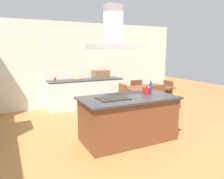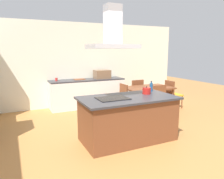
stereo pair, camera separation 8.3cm
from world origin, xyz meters
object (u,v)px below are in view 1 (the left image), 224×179
at_px(coffee_mug_red, 55,79).
at_px(dining_table, 147,90).
at_px(chair_facing_back_wall, 134,91).
at_px(tea_kettle, 147,91).
at_px(olive_oil_bottle, 151,87).
at_px(cooktop, 113,98).
at_px(countertop_microwave, 101,74).
at_px(cutting_board, 78,79).
at_px(chair_at_left_end, 119,98).
at_px(range_hood, 113,35).
at_px(chair_facing_island, 161,99).
at_px(chair_at_right_end, 170,92).

xyz_separation_m(coffee_mug_red, dining_table, (2.38, -1.41, -0.28)).
bearing_deg(chair_facing_back_wall, tea_kettle, -116.09).
distance_m(tea_kettle, olive_oil_bottle, 0.35).
distance_m(cooktop, countertop_microwave, 3.05).
height_order(tea_kettle, cutting_board, tea_kettle).
bearing_deg(chair_at_left_end, tea_kettle, -94.66).
distance_m(coffee_mug_red, range_hood, 3.21).
bearing_deg(olive_oil_bottle, chair_at_left_end, 96.99).
height_order(tea_kettle, olive_oil_bottle, olive_oil_bottle).
xyz_separation_m(olive_oil_bottle, chair_facing_island, (0.76, 0.56, -0.49)).
xyz_separation_m(countertop_microwave, chair_facing_island, (0.91, -2.00, -0.53)).
distance_m(dining_table, chair_at_left_end, 0.93).
relative_size(cooktop, chair_facing_island, 0.67).
height_order(dining_table, chair_at_right_end, chair_at_right_end).
xyz_separation_m(coffee_mug_red, cutting_board, (0.72, -0.03, -0.04)).
bearing_deg(cooktop, coffee_mug_red, 99.57).
height_order(countertop_microwave, dining_table, countertop_microwave).
height_order(countertop_microwave, chair_at_right_end, countertop_microwave).
bearing_deg(cutting_board, olive_oil_bottle, -71.08).
relative_size(cooktop, dining_table, 0.43).
xyz_separation_m(cutting_board, dining_table, (1.66, -1.38, -0.24)).
height_order(tea_kettle, chair_at_right_end, tea_kettle).
relative_size(cooktop, chair_facing_back_wall, 0.67).
bearing_deg(olive_oil_bottle, chair_facing_back_wall, 68.02).
bearing_deg(coffee_mug_red, cooktop, -80.43).
bearing_deg(chair_facing_back_wall, chair_at_left_end, -143.99).
relative_size(countertop_microwave, chair_facing_island, 0.56).
bearing_deg(chair_facing_island, cutting_board, 129.03).
distance_m(olive_oil_bottle, chair_at_left_end, 1.33).
height_order(coffee_mug_red, chair_at_left_end, coffee_mug_red).
bearing_deg(coffee_mug_red, chair_facing_island, -41.02).
xyz_separation_m(cutting_board, chair_facing_island, (1.66, -2.05, -0.40)).
height_order(chair_at_left_end, chair_facing_island, same).
distance_m(chair_at_left_end, range_hood, 2.42).
bearing_deg(chair_facing_back_wall, dining_table, -90.00).
xyz_separation_m(olive_oil_bottle, cutting_board, (-0.90, 2.61, -0.09)).
distance_m(cutting_board, range_hood, 3.17).
height_order(olive_oil_bottle, cutting_board, olive_oil_bottle).
bearing_deg(dining_table, range_hood, -140.62).
xyz_separation_m(olive_oil_bottle, chair_at_right_end, (1.68, 1.23, -0.49)).
distance_m(coffee_mug_red, chair_at_left_end, 2.08).
xyz_separation_m(dining_table, range_hood, (-1.89, -1.55, 1.43)).
distance_m(tea_kettle, chair_at_right_end, 2.47).
distance_m(chair_facing_back_wall, chair_facing_island, 1.33).
relative_size(countertop_microwave, dining_table, 0.36).
xyz_separation_m(tea_kettle, chair_facing_back_wall, (1.03, 2.11, -0.46)).
height_order(tea_kettle, coffee_mug_red, tea_kettle).
bearing_deg(chair_at_right_end, chair_at_left_end, 180.00).
bearing_deg(dining_table, tea_kettle, -125.57).
height_order(cooktop, chair_facing_island, cooktop).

